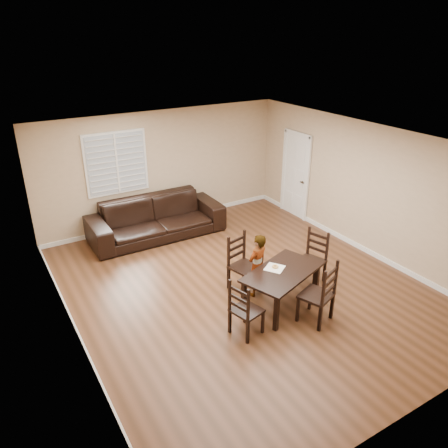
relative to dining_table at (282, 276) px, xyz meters
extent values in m
plane|color=brown|center=(-0.24, 0.82, -0.58)|extent=(7.00, 7.00, 0.00)
cube|color=tan|center=(-0.24, 4.32, 0.77)|extent=(6.00, 0.04, 2.70)
cube|color=tan|center=(-0.24, -2.68, 0.77)|extent=(6.00, 0.04, 2.70)
cube|color=tan|center=(-3.24, 0.82, 0.77)|extent=(0.04, 7.00, 2.70)
cube|color=tan|center=(2.76, 0.82, 0.77)|extent=(0.04, 7.00, 2.70)
cube|color=white|center=(-0.24, 0.82, 2.12)|extent=(6.00, 7.00, 0.04)
cube|color=white|center=(-1.34, 4.27, 1.07)|extent=(1.40, 0.08, 1.40)
cube|color=white|center=(2.73, 3.02, 0.45)|extent=(0.06, 0.94, 2.05)
cylinder|color=#332114|center=(2.70, 2.72, 0.37)|extent=(0.06, 0.06, 0.02)
cube|color=white|center=(-0.24, 4.30, -0.53)|extent=(6.00, 0.03, 0.10)
cube|color=white|center=(-3.23, 0.82, -0.53)|extent=(0.03, 7.00, 0.10)
cube|color=white|center=(2.74, 0.82, -0.53)|extent=(0.03, 7.00, 0.10)
cube|color=black|center=(0.00, 0.00, 0.07)|extent=(1.61, 1.22, 0.04)
cube|color=black|center=(-0.49, -0.51, -0.26)|extent=(0.09, 0.09, 0.63)
cube|color=black|center=(0.70, -0.10, -0.26)|extent=(0.09, 0.09, 0.63)
cube|color=black|center=(-0.70, 0.10, -0.26)|extent=(0.09, 0.09, 0.63)
cube|color=black|center=(0.49, 0.51, -0.26)|extent=(0.09, 0.09, 0.63)
cube|color=black|center=(-0.26, 0.76, -0.13)|extent=(0.57, 0.54, 0.04)
cube|color=black|center=(-0.31, 0.95, -0.05)|extent=(0.47, 0.16, 1.05)
cube|color=black|center=(-0.41, 0.53, -0.36)|extent=(0.05, 0.05, 0.43)
cube|color=black|center=(-0.02, 0.63, -0.36)|extent=(0.05, 0.05, 0.43)
cube|color=black|center=(-0.51, 0.89, -0.36)|extent=(0.05, 0.05, 0.43)
cube|color=black|center=(-0.11, 0.99, -0.36)|extent=(0.05, 0.05, 0.43)
cube|color=black|center=(0.21, -0.62, -0.11)|extent=(0.62, 0.60, 0.04)
cube|color=black|center=(0.28, -0.81, -0.03)|extent=(0.47, 0.21, 1.09)
cube|color=black|center=(0.34, -0.36, -0.35)|extent=(0.06, 0.06, 0.45)
cube|color=black|center=(-0.06, -0.51, -0.35)|extent=(0.06, 0.06, 0.45)
cube|color=black|center=(0.48, -0.72, -0.35)|extent=(0.06, 0.06, 0.45)
cube|color=black|center=(0.08, -0.87, -0.35)|extent=(0.06, 0.06, 0.45)
cube|color=black|center=(-0.93, -0.32, -0.16)|extent=(0.50, 0.52, 0.04)
cube|color=black|center=(-1.11, -0.36, -0.10)|extent=(0.14, 0.43, 0.96)
cube|color=black|center=(-0.71, -0.46, -0.38)|extent=(0.05, 0.05, 0.40)
cube|color=black|center=(-0.81, -0.09, -0.38)|extent=(0.05, 0.05, 0.40)
cube|color=black|center=(-1.05, -0.54, -0.38)|extent=(0.05, 0.05, 0.40)
cube|color=black|center=(-1.14, -0.18, -0.38)|extent=(0.05, 0.05, 0.40)
cube|color=black|center=(0.93, 0.32, -0.14)|extent=(0.54, 0.56, 0.04)
cube|color=black|center=(1.11, 0.38, -0.07)|extent=(0.18, 0.45, 1.01)
cube|color=black|center=(0.69, 0.45, -0.37)|extent=(0.05, 0.05, 0.42)
cube|color=black|center=(0.81, 0.08, -0.37)|extent=(0.05, 0.05, 0.42)
cube|color=black|center=(1.04, 0.56, -0.37)|extent=(0.05, 0.05, 0.42)
cube|color=black|center=(1.16, 0.19, -0.37)|extent=(0.05, 0.05, 0.42)
imported|color=gray|center=(-0.17, 0.49, 0.01)|extent=(0.49, 0.39, 1.17)
cube|color=#F1E8CF|center=(-0.05, 0.15, 0.09)|extent=(0.41, 0.41, 0.00)
torus|color=#CD9449|center=(-0.04, 0.16, 0.11)|extent=(0.11, 0.11, 0.04)
torus|color=white|center=(-0.04, 0.16, 0.12)|extent=(0.10, 0.10, 0.02)
imported|color=black|center=(-0.75, 3.63, -0.14)|extent=(3.02, 1.21, 0.88)
camera|label=1|loc=(-4.08, -4.90, 3.84)|focal=35.00mm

